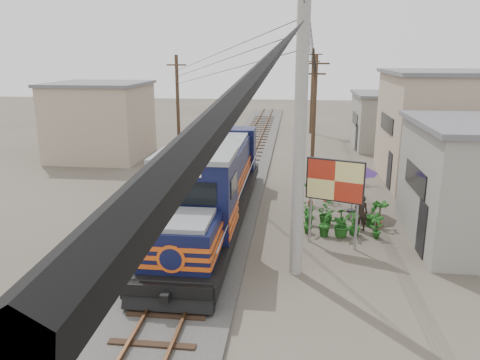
# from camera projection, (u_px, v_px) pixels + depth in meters

# --- Properties ---
(ground) EXTENTS (120.00, 120.00, 0.00)m
(ground) POSITION_uv_depth(u_px,v_px,m) (196.00, 261.00, 16.51)
(ground) COLOR #473F35
(ground) RESTS_ON ground
(ballast) EXTENTS (3.60, 70.00, 0.16)m
(ballast) POSITION_uv_depth(u_px,v_px,m) (233.00, 183.00, 26.08)
(ballast) COLOR #595651
(ballast) RESTS_ON ground
(track) EXTENTS (1.15, 70.00, 0.12)m
(track) POSITION_uv_depth(u_px,v_px,m) (233.00, 180.00, 26.03)
(track) COLOR #51331E
(track) RESTS_ON ground
(locomotive) EXTENTS (2.73, 14.87, 3.68)m
(locomotive) POSITION_uv_depth(u_px,v_px,m) (213.00, 188.00, 19.61)
(locomotive) COLOR black
(locomotive) RESTS_ON ground
(utility_pole_main) EXTENTS (0.40, 0.40, 10.00)m
(utility_pole_main) POSITION_uv_depth(u_px,v_px,m) (300.00, 124.00, 14.33)
(utility_pole_main) COLOR #9E9B93
(utility_pole_main) RESTS_ON ground
(wooden_pole_mid) EXTENTS (1.60, 0.24, 7.00)m
(wooden_pole_mid) POSITION_uv_depth(u_px,v_px,m) (314.00, 111.00, 28.46)
(wooden_pole_mid) COLOR #4C3826
(wooden_pole_mid) RESTS_ON ground
(wooden_pole_far) EXTENTS (1.60, 0.24, 7.50)m
(wooden_pole_far) POSITION_uv_depth(u_px,v_px,m) (312.00, 90.00, 41.78)
(wooden_pole_far) COLOR #4C3826
(wooden_pole_far) RESTS_ON ground
(wooden_pole_left) EXTENTS (1.60, 0.24, 7.00)m
(wooden_pole_left) POSITION_uv_depth(u_px,v_px,m) (178.00, 103.00, 33.36)
(wooden_pole_left) COLOR #4C3826
(wooden_pole_left) RESTS_ON ground
(power_lines) EXTENTS (9.65, 19.00, 3.30)m
(power_lines) POSITION_uv_depth(u_px,v_px,m) (225.00, 43.00, 22.69)
(power_lines) COLOR black
(power_lines) RESTS_ON ground
(shophouse_mid) EXTENTS (8.40, 7.35, 6.20)m
(shophouse_mid) POSITION_uv_depth(u_px,v_px,m) (461.00, 128.00, 25.80)
(shophouse_mid) COLOR tan
(shophouse_mid) RESTS_ON ground
(shophouse_back) EXTENTS (6.30, 6.30, 4.20)m
(shophouse_back) POSITION_uv_depth(u_px,v_px,m) (395.00, 120.00, 35.82)
(shophouse_back) COLOR gray
(shophouse_back) RESTS_ON ground
(shophouse_left) EXTENTS (6.30, 6.30, 5.20)m
(shophouse_left) POSITION_uv_depth(u_px,v_px,m) (101.00, 120.00, 32.28)
(shophouse_left) COLOR tan
(shophouse_left) RESTS_ON ground
(billboard) EXTENTS (2.08, 0.86, 3.36)m
(billboard) POSITION_uv_depth(u_px,v_px,m) (335.00, 183.00, 17.20)
(billboard) COLOR #99999E
(billboard) RESTS_ON ground
(market_umbrella) EXTENTS (2.29, 2.29, 2.41)m
(market_umbrella) POSITION_uv_depth(u_px,v_px,m) (354.00, 167.00, 21.06)
(market_umbrella) COLOR black
(market_umbrella) RESTS_ON ground
(vendor) EXTENTS (0.57, 0.39, 1.52)m
(vendor) POSITION_uv_depth(u_px,v_px,m) (361.00, 213.00, 19.18)
(vendor) COLOR black
(vendor) RESTS_ON ground
(plant_nursery) EXTENTS (3.38, 3.13, 1.13)m
(plant_nursery) POSITION_uv_depth(u_px,v_px,m) (336.00, 219.00, 19.28)
(plant_nursery) COLOR #1D5618
(plant_nursery) RESTS_ON ground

